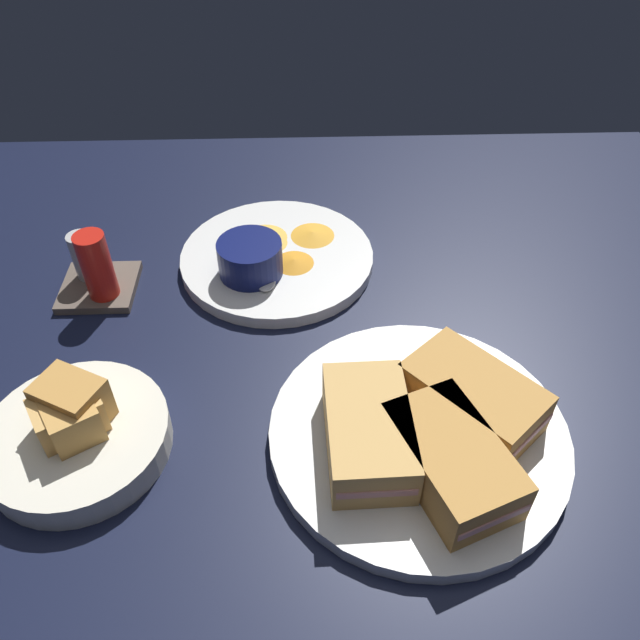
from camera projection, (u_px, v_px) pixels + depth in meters
ground_plane at (341, 388)px, 68.65cm from camera, size 110.00×110.00×3.00cm
plate_sandwich_main at (418, 434)px, 61.34cm from camera, size 29.11×29.11×1.60cm
sandwich_half_near at (368, 431)px, 57.67cm from camera, size 13.45×7.96×4.80cm
sandwich_half_far at (451, 460)px, 55.40cm from camera, size 14.90×11.86×4.80cm
sandwich_half_extra at (472, 397)px, 60.62cm from camera, size 14.76×14.32×4.80cm
ramekin_dark_sauce at (486, 404)px, 60.47cm from camera, size 7.59×7.59×3.68cm
spoon_by_dark_ramekin at (426, 426)px, 60.63cm from camera, size 3.34×9.96×0.80cm
plate_chips_companion at (277, 258)px, 81.68cm from camera, size 24.89×24.89×1.60cm
ramekin_light_gravy at (250, 257)px, 76.72cm from camera, size 7.95×7.95×4.40cm
spoon_by_gravy_ramekin at (269, 276)px, 77.15cm from camera, size 9.96×3.22×0.80cm
plantain_chip_scatter at (275, 246)px, 81.80cm from camera, size 14.54×13.94×0.60cm
bread_basket_rear at (76, 431)px, 59.56cm from camera, size 17.53×17.53×7.78cm
condiment_caddy at (95, 271)px, 75.66cm from camera, size 9.00×9.00×9.50cm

